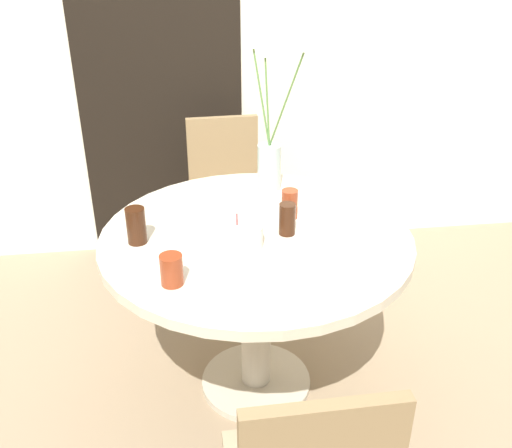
# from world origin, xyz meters

# --- Properties ---
(ground_plane) EXTENTS (16.00, 16.00, 0.00)m
(ground_plane) POSITION_xyz_m (0.00, 0.00, 0.00)
(ground_plane) COLOR #89755B
(wall_back) EXTENTS (8.00, 0.05, 2.60)m
(wall_back) POSITION_xyz_m (0.00, 1.32, 1.30)
(wall_back) COLOR beige
(wall_back) RESTS_ON ground_plane
(doorway_panel) EXTENTS (0.90, 0.01, 2.05)m
(doorway_panel) POSITION_xyz_m (-0.36, 1.29, 1.02)
(doorway_panel) COLOR black
(doorway_panel) RESTS_ON ground_plane
(dining_table) EXTENTS (1.18, 1.18, 0.75)m
(dining_table) POSITION_xyz_m (0.00, 0.00, 0.62)
(dining_table) COLOR beige
(dining_table) RESTS_ON ground_plane
(chair_left_flank) EXTENTS (0.42, 0.42, 0.90)m
(chair_left_flank) POSITION_xyz_m (-0.04, 0.92, 0.50)
(chair_left_flank) COLOR #9E896B
(chair_left_flank) RESTS_ON ground_plane
(birthday_cake) EXTENTS (0.18, 0.18, 0.13)m
(birthday_cake) POSITION_xyz_m (-0.08, -0.09, 0.80)
(birthday_cake) COLOR white
(birthday_cake) RESTS_ON dining_table
(flower_vase) EXTENTS (0.23, 0.24, 0.66)m
(flower_vase) POSITION_xyz_m (0.11, 0.41, 0.94)
(flower_vase) COLOR #9EB2AD
(flower_vase) RESTS_ON dining_table
(side_plate) EXTENTS (0.17, 0.17, 0.01)m
(side_plate) POSITION_xyz_m (0.39, 0.08, 0.76)
(side_plate) COLOR white
(side_plate) RESTS_ON dining_table
(drink_glass_0) EXTENTS (0.07, 0.07, 0.14)m
(drink_glass_0) POSITION_xyz_m (-0.44, -0.01, 0.82)
(drink_glass_0) COLOR #33190C
(drink_glass_0) RESTS_ON dining_table
(drink_glass_1) EXTENTS (0.06, 0.06, 0.12)m
(drink_glass_1) POSITION_xyz_m (0.15, 0.11, 0.81)
(drink_glass_1) COLOR maroon
(drink_glass_1) RESTS_ON dining_table
(drink_glass_2) EXTENTS (0.06, 0.06, 0.12)m
(drink_glass_2) POSITION_xyz_m (0.12, -0.02, 0.82)
(drink_glass_2) COLOR #33190C
(drink_glass_2) RESTS_ON dining_table
(drink_glass_3) EXTENTS (0.08, 0.08, 0.11)m
(drink_glass_3) POSITION_xyz_m (-0.31, -0.30, 0.81)
(drink_glass_3) COLOR maroon
(drink_glass_3) RESTS_ON dining_table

